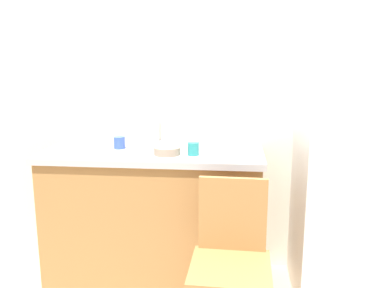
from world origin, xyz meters
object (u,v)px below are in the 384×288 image
Objects in this scene: chair at (231,258)px; cup_teal at (193,149)px; terracotta_bowl at (167,151)px; refrigerator at (349,185)px; cup_blue at (119,143)px; cup_white at (98,143)px.

chair is 0.69m from cup_teal.
chair is 5.55× the size of terracotta_bowl.
refrigerator is 1.14m from terracotta_bowl.
terracotta_bowl is at bearing -22.35° from cup_blue.
terracotta_bowl is (-1.12, -0.13, 0.22)m from refrigerator.
chair is at bearing -38.40° from cup_blue.
terracotta_bowl is at bearing -10.90° from cup_white.
refrigerator is at bearing -0.17° from cup_blue.
cup_blue is (-0.33, 0.14, 0.02)m from terracotta_bowl.
refrigerator reaches higher than cup_teal.
chair is (-0.72, -0.57, -0.23)m from refrigerator.
cup_blue is at bearing 157.65° from terracotta_bowl.
chair is 10.77× the size of cup_white.
refrigerator is at bearing 7.79° from cup_teal.
cup_blue reaches higher than chair.
cup_blue is at bearing 21.86° from cup_white.
cup_white reaches higher than cup_teal.
cup_teal is at bearing -8.01° from cup_white.
terracotta_bowl is 2.08× the size of cup_blue.
terracotta_bowl reaches higher than chair.
cup_teal is at bearing 120.24° from chair.
refrigerator is 0.95m from chair.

